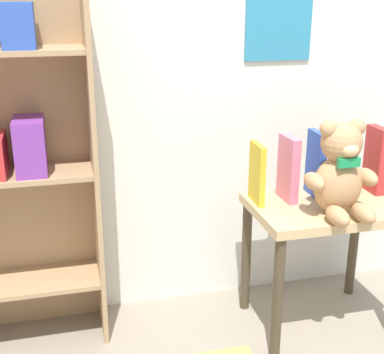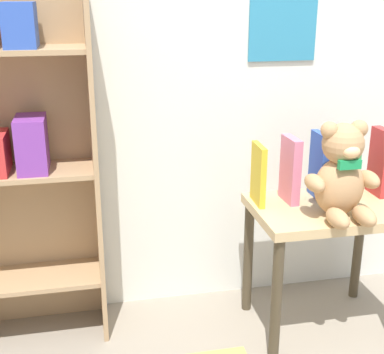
# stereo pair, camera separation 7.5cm
# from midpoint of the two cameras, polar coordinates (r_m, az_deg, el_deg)

# --- Properties ---
(wall_back) EXTENTS (4.80, 0.07, 2.50)m
(wall_back) POSITION_cam_midpoint_polar(r_m,az_deg,el_deg) (2.19, 3.45, 17.93)
(wall_back) COLOR silver
(wall_back) RESTS_ON ground_plane
(bookshelf_side) EXTENTS (0.59, 0.25, 1.35)m
(bookshelf_side) POSITION_cam_midpoint_polar(r_m,az_deg,el_deg) (2.03, -19.63, 2.49)
(bookshelf_side) COLOR tan
(bookshelf_side) RESTS_ON ground_plane
(display_table) EXTENTS (0.56, 0.40, 0.52)m
(display_table) POSITION_cam_midpoint_polar(r_m,az_deg,el_deg) (2.14, 12.83, -5.05)
(display_table) COLOR tan
(display_table) RESTS_ON ground_plane
(teddy_bear) EXTENTS (0.27, 0.24, 0.35)m
(teddy_bear) POSITION_cam_midpoint_polar(r_m,az_deg,el_deg) (1.97, 14.53, 0.49)
(teddy_bear) COLOR tan
(teddy_bear) RESTS_ON display_table
(book_standing_yellow) EXTENTS (0.03, 0.14, 0.23)m
(book_standing_yellow) POSITION_cam_midpoint_polar(r_m,az_deg,el_deg) (2.05, 5.92, 0.37)
(book_standing_yellow) COLOR gold
(book_standing_yellow) RESTS_ON display_table
(book_standing_pink) EXTENTS (0.04, 0.13, 0.25)m
(book_standing_pink) POSITION_cam_midpoint_polar(r_m,az_deg,el_deg) (2.08, 9.23, 0.89)
(book_standing_pink) COLOR #D17093
(book_standing_pink) RESTS_ON display_table
(book_standing_blue) EXTENTS (0.03, 0.13, 0.26)m
(book_standing_blue) POSITION_cam_midpoint_polar(r_m,az_deg,el_deg) (2.15, 12.09, 1.38)
(book_standing_blue) COLOR #2D51B7
(book_standing_blue) RESTS_ON display_table
(book_standing_green) EXTENTS (0.03, 0.13, 0.19)m
(book_standing_green) POSITION_cam_midpoint_polar(r_m,az_deg,el_deg) (2.21, 15.02, 0.69)
(book_standing_green) COLOR #33934C
(book_standing_green) RESTS_ON display_table
(book_standing_red) EXTENTS (0.04, 0.12, 0.27)m
(book_standing_red) POSITION_cam_midpoint_polar(r_m,az_deg,el_deg) (2.25, 18.09, 1.75)
(book_standing_red) COLOR red
(book_standing_red) RESTS_ON display_table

